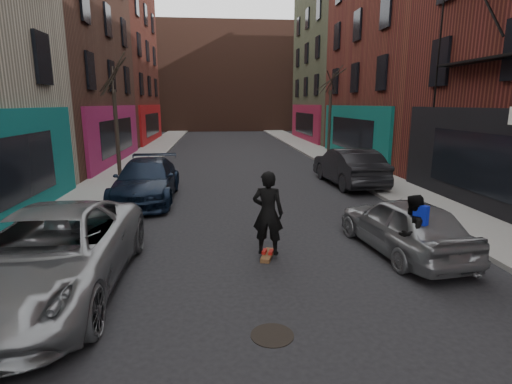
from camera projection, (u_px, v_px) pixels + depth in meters
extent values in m
cube|color=gray|center=(154.00, 149.00, 31.69)|extent=(2.50, 84.00, 0.13)
cube|color=gray|center=(309.00, 148.00, 32.91)|extent=(2.50, 84.00, 0.13)
cube|color=#47281E|center=(224.00, 79.00, 56.04)|extent=(40.00, 10.00, 14.00)
imported|color=gray|center=(49.00, 254.00, 7.65)|extent=(2.75, 5.92, 1.64)
imported|color=black|center=(146.00, 180.00, 15.15)|extent=(2.22, 5.37, 1.55)
imported|color=gray|center=(403.00, 225.00, 9.84)|extent=(2.19, 4.37, 1.43)
imported|color=black|center=(349.00, 167.00, 18.05)|extent=(2.08, 5.20, 1.68)
cube|color=brown|center=(268.00, 255.00, 9.65)|extent=(0.45, 0.83, 0.10)
imported|color=black|center=(268.00, 213.00, 9.42)|extent=(0.85, 0.68, 2.02)
imported|color=black|center=(411.00, 233.00, 8.74)|extent=(1.06, 1.00, 1.72)
cube|color=#0D1DB8|center=(421.00, 215.00, 8.50)|extent=(0.28, 0.33, 0.42)
cylinder|color=black|center=(272.00, 335.00, 6.40)|extent=(0.76, 0.76, 0.01)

